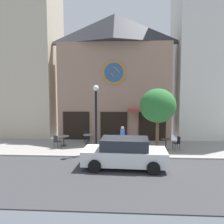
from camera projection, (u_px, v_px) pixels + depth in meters
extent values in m
cube|color=gray|center=(124.00, 148.00, 15.93)|extent=(25.89, 4.96, 0.05)
cube|color=#38383A|center=(124.00, 178.00, 10.42)|extent=(25.89, 6.12, 0.05)
cube|color=#A8A5A0|center=(124.00, 157.00, 13.48)|extent=(25.89, 0.12, 0.08)
cube|color=#9E7A66|center=(115.00, 91.00, 19.23)|extent=(9.28, 2.31, 7.90)
pyramid|color=#2D2D33|center=(115.00, 29.00, 18.76)|extent=(8.35, 3.23, 2.48)
cylinder|color=#B7842D|center=(114.00, 72.00, 17.89)|extent=(1.86, 0.10, 1.86)
cylinder|color=#2D5184|center=(114.00, 72.00, 17.83)|extent=(1.53, 0.04, 1.53)
cube|color=#B7842D|center=(112.00, 75.00, 17.81)|extent=(0.28, 0.03, 0.38)
cube|color=#B7842D|center=(117.00, 69.00, 17.75)|extent=(0.50, 0.03, 0.51)
cube|color=black|center=(76.00, 126.00, 18.49)|extent=(2.17, 0.10, 2.30)
cube|color=black|center=(114.00, 126.00, 18.30)|extent=(2.17, 0.10, 2.30)
cube|color=black|center=(152.00, 126.00, 18.12)|extent=(2.17, 0.10, 2.30)
cube|color=#B23333|center=(147.00, 111.00, 17.72)|extent=(2.97, 0.90, 0.12)
cube|color=beige|center=(30.00, 60.00, 20.73)|extent=(5.02, 4.90, 13.65)
cube|color=silver|center=(215.00, 51.00, 19.59)|extent=(6.89, 4.74, 15.00)
cylinder|color=black|center=(96.00, 151.00, 14.21)|extent=(0.32, 0.32, 0.36)
cylinder|color=black|center=(96.00, 123.00, 14.04)|extent=(0.14, 0.14, 3.98)
sphere|color=white|center=(96.00, 88.00, 13.84)|extent=(0.36, 0.36, 0.36)
cylinder|color=brown|center=(157.00, 137.00, 14.05)|extent=(0.20, 0.20, 2.30)
ellipsoid|color=#2D7033|center=(158.00, 106.00, 13.88)|extent=(2.23, 2.01, 2.12)
cylinder|color=black|center=(64.00, 141.00, 16.43)|extent=(0.07, 0.07, 0.71)
cylinder|color=black|center=(64.00, 145.00, 16.46)|extent=(0.40, 0.40, 0.03)
cylinder|color=gray|center=(64.00, 136.00, 16.40)|extent=(0.79, 0.79, 0.03)
cylinder|color=black|center=(88.00, 139.00, 16.92)|extent=(0.07, 0.07, 0.71)
cylinder|color=black|center=(88.00, 144.00, 16.95)|extent=(0.40, 0.40, 0.03)
cylinder|color=gray|center=(88.00, 135.00, 16.88)|extent=(0.71, 0.71, 0.03)
cylinder|color=black|center=(110.00, 144.00, 15.49)|extent=(0.07, 0.07, 0.71)
cylinder|color=black|center=(110.00, 149.00, 15.53)|extent=(0.40, 0.40, 0.03)
cylinder|color=gray|center=(110.00, 139.00, 15.46)|extent=(0.62, 0.62, 0.03)
cylinder|color=black|center=(132.00, 142.00, 16.01)|extent=(0.07, 0.07, 0.74)
cylinder|color=black|center=(132.00, 147.00, 16.04)|extent=(0.40, 0.40, 0.03)
cylinder|color=black|center=(132.00, 137.00, 15.98)|extent=(0.76, 0.76, 0.03)
cylinder|color=black|center=(166.00, 145.00, 15.18)|extent=(0.07, 0.07, 0.75)
cylinder|color=black|center=(166.00, 150.00, 15.21)|extent=(0.40, 0.40, 0.03)
cylinder|color=brown|center=(166.00, 139.00, 15.15)|extent=(0.70, 0.70, 0.03)
cube|color=black|center=(176.00, 143.00, 15.28)|extent=(0.49, 0.49, 0.04)
cube|color=black|center=(179.00, 140.00, 15.29)|extent=(0.13, 0.38, 0.45)
cylinder|color=black|center=(173.00, 146.00, 15.44)|extent=(0.03, 0.03, 0.45)
cylinder|color=black|center=(175.00, 147.00, 15.10)|extent=(0.03, 0.03, 0.45)
cylinder|color=black|center=(177.00, 146.00, 15.50)|extent=(0.03, 0.03, 0.45)
cylinder|color=black|center=(180.00, 147.00, 15.17)|extent=(0.03, 0.03, 0.45)
cube|color=black|center=(58.00, 142.00, 15.78)|extent=(0.54, 0.54, 0.04)
cube|color=black|center=(56.00, 139.00, 15.60)|extent=(0.36, 0.21, 0.45)
cylinder|color=black|center=(61.00, 145.00, 15.86)|extent=(0.03, 0.03, 0.45)
cylinder|color=black|center=(58.00, 144.00, 16.03)|extent=(0.03, 0.03, 0.45)
cylinder|color=black|center=(58.00, 146.00, 15.56)|extent=(0.03, 0.03, 0.45)
cylinder|color=black|center=(54.00, 145.00, 15.74)|extent=(0.03, 0.03, 0.45)
cube|color=black|center=(124.00, 140.00, 16.46)|extent=(0.55, 0.55, 0.04)
cube|color=black|center=(122.00, 136.00, 16.54)|extent=(0.22, 0.35, 0.45)
cylinder|color=black|center=(125.00, 143.00, 16.25)|extent=(0.03, 0.03, 0.45)
cylinder|color=black|center=(127.00, 142.00, 16.53)|extent=(0.03, 0.03, 0.45)
cylinder|color=black|center=(121.00, 143.00, 16.43)|extent=(0.03, 0.03, 0.45)
cylinder|color=black|center=(123.00, 142.00, 16.72)|extent=(0.03, 0.03, 0.45)
cube|color=black|center=(87.00, 136.00, 17.60)|extent=(0.53, 0.53, 0.04)
cube|color=black|center=(86.00, 133.00, 17.75)|extent=(0.36, 0.19, 0.45)
cylinder|color=black|center=(85.00, 140.00, 17.40)|extent=(0.03, 0.03, 0.45)
cylinder|color=black|center=(90.00, 139.00, 17.52)|extent=(0.03, 0.03, 0.45)
cylinder|color=black|center=(84.00, 139.00, 17.72)|extent=(0.03, 0.03, 0.45)
cylinder|color=black|center=(89.00, 139.00, 17.84)|extent=(0.03, 0.03, 0.45)
cube|color=black|center=(139.00, 143.00, 15.41)|extent=(0.55, 0.55, 0.04)
cube|color=black|center=(140.00, 140.00, 15.23)|extent=(0.35, 0.23, 0.45)
cylinder|color=black|center=(139.00, 145.00, 15.66)|extent=(0.03, 0.03, 0.45)
cylinder|color=black|center=(135.00, 146.00, 15.50)|extent=(0.03, 0.03, 0.45)
cylinder|color=black|center=(142.00, 146.00, 15.36)|extent=(0.03, 0.03, 0.45)
cylinder|color=black|center=(138.00, 147.00, 15.20)|extent=(0.03, 0.03, 0.45)
cylinder|color=#2D2D38|center=(123.00, 145.00, 14.96)|extent=(0.34, 0.34, 0.85)
cylinder|color=#3359B2|center=(123.00, 134.00, 14.89)|extent=(0.42, 0.42, 0.60)
sphere|color=tan|center=(123.00, 128.00, 14.86)|extent=(0.22, 0.22, 0.22)
cube|color=white|center=(125.00, 156.00, 11.73)|extent=(4.37, 1.98, 0.75)
cube|color=#262B33|center=(125.00, 144.00, 11.67)|extent=(2.47, 1.69, 0.60)
cylinder|color=black|center=(153.00, 168.00, 10.72)|extent=(0.65, 0.25, 0.64)
cylinder|color=black|center=(151.00, 157.00, 12.50)|extent=(0.65, 0.25, 0.64)
cylinder|color=black|center=(95.00, 166.00, 11.01)|extent=(0.65, 0.25, 0.64)
cylinder|color=black|center=(100.00, 156.00, 12.79)|extent=(0.65, 0.25, 0.64)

